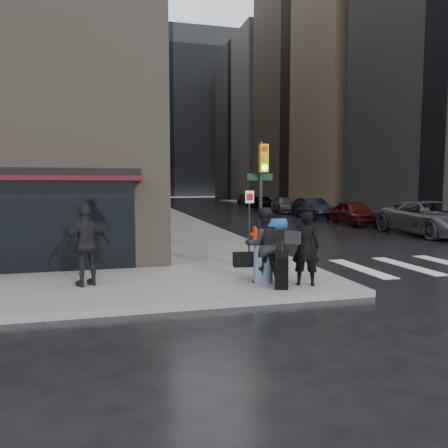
% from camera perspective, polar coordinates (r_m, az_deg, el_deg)
% --- Properties ---
extents(ground, '(140.00, 140.00, 0.00)m').
position_cam_1_polar(ground, '(11.24, 4.76, -7.63)').
color(ground, black).
rests_on(ground, ground).
extents(sidewalk_left, '(4.00, 50.00, 0.15)m').
position_cam_1_polar(sidewalk_left, '(37.59, -8.99, 1.51)').
color(sidewalk_left, slate).
rests_on(sidewalk_left, ground).
extents(sidewalk_right, '(3.00, 50.00, 0.15)m').
position_cam_1_polar(sidewalk_right, '(41.15, 10.08, 1.81)').
color(sidewalk_right, slate).
rests_on(sidewalk_right, ground).
extents(bldg_left_mid, '(22.00, 24.00, 34.00)m').
position_cam_1_polar(bldg_left_mid, '(51.32, -26.32, 21.15)').
color(bldg_left_mid, slate).
rests_on(bldg_left_mid, ground).
extents(bldg_left_far, '(22.00, 20.00, 26.00)m').
position_cam_1_polar(bldg_left_far, '(73.69, -22.32, 13.08)').
color(bldg_left_far, maroon).
rests_on(bldg_left_far, ground).
extents(bldg_right_mid, '(22.00, 22.00, 38.00)m').
position_cam_1_polar(bldg_right_mid, '(56.62, 19.21, 21.93)').
color(bldg_right_mid, '#997F5E').
rests_on(bldg_right_mid, ground).
extents(bldg_right_far, '(22.00, 20.00, 25.00)m').
position_cam_1_polar(bldg_right_far, '(75.15, 9.02, 12.86)').
color(bldg_right_far, slate).
rests_on(bldg_right_far, ground).
extents(bldg_distant, '(40.00, 12.00, 32.00)m').
position_cam_1_polar(bldg_distant, '(89.88, -8.50, 13.86)').
color(bldg_distant, slate).
rests_on(bldg_distant, ground).
extents(man_overcoat, '(1.30, 0.86, 1.95)m').
position_cam_1_polar(man_overcoat, '(10.23, 9.99, -3.46)').
color(man_overcoat, black).
rests_on(man_overcoat, ground).
extents(man_jeans, '(1.27, 0.81, 1.80)m').
position_cam_1_polar(man_jeans, '(10.40, 5.11, -2.77)').
color(man_jeans, black).
rests_on(man_jeans, ground).
extents(man_greycoat, '(1.21, 0.90, 1.90)m').
position_cam_1_polar(man_greycoat, '(10.54, -17.49, -2.63)').
color(man_greycoat, black).
rests_on(man_greycoat, ground).
extents(traffic_light, '(0.90, 0.43, 3.59)m').
position_cam_1_polar(traffic_light, '(12.88, 4.82, 5.07)').
color(traffic_light, black).
rests_on(traffic_light, ground).
extents(fire_hydrant, '(0.40, 0.31, 0.70)m').
position_cam_1_polar(fire_hydrant, '(17.16, 4.03, -1.58)').
color(fire_hydrant, '#952009').
rests_on(fire_hydrant, ground).
extents(parked_car_0, '(3.13, 6.19, 1.68)m').
position_cam_1_polar(parked_car_0, '(23.40, 25.42, 0.68)').
color(parked_car_0, '#505055').
rests_on(parked_car_0, ground).
extents(parked_car_1, '(2.14, 4.46, 1.47)m').
position_cam_1_polar(parked_car_1, '(27.77, 16.65, 1.40)').
color(parked_car_1, '#430E0D').
rests_on(parked_car_1, ground).
extents(parked_car_2, '(1.58, 4.42, 1.45)m').
position_cam_1_polar(parked_car_2, '(32.90, 11.44, 2.07)').
color(parked_car_2, black).
rests_on(parked_car_2, ground).
extents(parked_car_3, '(2.29, 4.78, 1.34)m').
position_cam_1_polar(parked_car_3, '(38.32, 7.99, 2.48)').
color(parked_car_3, '#4F4E53').
rests_on(parked_car_3, ground).
extents(parked_car_4, '(1.57, 3.90, 1.33)m').
position_cam_1_polar(parked_car_4, '(43.80, 5.20, 2.85)').
color(parked_car_4, black).
rests_on(parked_car_4, ground).
extents(parked_car_5, '(1.59, 4.20, 1.37)m').
position_cam_1_polar(parked_car_5, '(49.41, 3.24, 3.16)').
color(parked_car_5, black).
rests_on(parked_car_5, ground).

